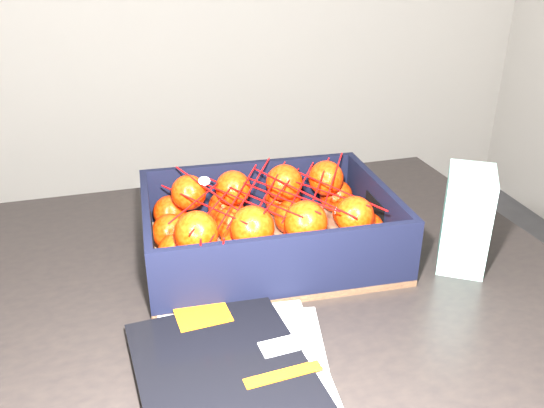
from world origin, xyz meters
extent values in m
cube|color=black|center=(-0.02, -0.08, 0.73)|extent=(1.24, 0.86, 0.04)
cylinder|color=black|center=(0.53, 0.27, 0.35)|extent=(0.06, 0.06, 0.71)
cube|color=silver|center=(-0.01, -0.33, 0.75)|extent=(0.25, 0.31, 0.01)
cube|color=silver|center=(-0.01, -0.33, 0.76)|extent=(0.22, 0.29, 0.01)
cube|color=black|center=(-0.04, -0.33, 0.77)|extent=(0.24, 0.30, 0.01)
cube|color=orange|center=(-0.05, -0.21, 0.77)|extent=(0.08, 0.06, 0.00)
cube|color=white|center=(0.04, -0.30, 0.77)|extent=(0.06, 0.04, 0.00)
cube|color=orange|center=(0.03, -0.35, 0.77)|extent=(0.10, 0.03, 0.00)
cube|color=#906442|center=(0.09, -0.03, 0.76)|extent=(0.41, 0.31, 0.01)
cube|color=black|center=(0.09, 0.12, 0.81)|extent=(0.41, 0.01, 0.12)
cube|color=black|center=(0.09, -0.18, 0.81)|extent=(0.41, 0.01, 0.12)
cube|color=black|center=(-0.11, -0.03, 0.81)|extent=(0.01, 0.29, 0.12)
cube|color=black|center=(0.29, -0.03, 0.81)|extent=(0.01, 0.29, 0.12)
sphere|color=red|center=(-0.07, -0.14, 0.80)|extent=(0.06, 0.06, 0.06)
sphere|color=red|center=(-0.07, -0.07, 0.80)|extent=(0.06, 0.06, 0.06)
sphere|color=red|center=(-0.08, 0.00, 0.80)|extent=(0.06, 0.06, 0.06)
sphere|color=red|center=(-0.07, 0.08, 0.80)|extent=(0.06, 0.06, 0.06)
sphere|color=red|center=(0.03, -0.14, 0.80)|extent=(0.07, 0.07, 0.07)
sphere|color=red|center=(0.03, -0.07, 0.80)|extent=(0.07, 0.07, 0.07)
sphere|color=red|center=(0.03, 0.01, 0.80)|extent=(0.06, 0.06, 0.06)
sphere|color=red|center=(0.03, 0.08, 0.80)|extent=(0.07, 0.07, 0.07)
sphere|color=red|center=(0.14, -0.14, 0.80)|extent=(0.06, 0.06, 0.06)
sphere|color=red|center=(0.14, -0.06, 0.80)|extent=(0.06, 0.06, 0.06)
sphere|color=red|center=(0.14, 0.01, 0.80)|extent=(0.06, 0.06, 0.06)
sphere|color=red|center=(0.14, 0.08, 0.80)|extent=(0.07, 0.07, 0.07)
sphere|color=red|center=(0.25, -0.14, 0.80)|extent=(0.07, 0.07, 0.07)
sphere|color=red|center=(0.25, -0.07, 0.80)|extent=(0.07, 0.07, 0.07)
sphere|color=red|center=(0.25, 0.00, 0.80)|extent=(0.06, 0.06, 0.06)
sphere|color=red|center=(0.25, 0.08, 0.80)|extent=(0.06, 0.06, 0.06)
sphere|color=red|center=(-0.04, -0.11, 0.85)|extent=(0.07, 0.07, 0.07)
sphere|color=red|center=(-0.04, 0.05, 0.85)|extent=(0.06, 0.06, 0.06)
sphere|color=red|center=(0.04, -0.11, 0.85)|extent=(0.07, 0.07, 0.07)
sphere|color=red|center=(0.04, 0.05, 0.85)|extent=(0.06, 0.06, 0.06)
sphere|color=red|center=(0.13, -0.11, 0.85)|extent=(0.07, 0.07, 0.07)
sphere|color=red|center=(0.14, 0.05, 0.85)|extent=(0.07, 0.07, 0.07)
sphere|color=red|center=(0.21, -0.11, 0.85)|extent=(0.06, 0.06, 0.06)
sphere|color=red|center=(0.22, 0.05, 0.85)|extent=(0.07, 0.07, 0.07)
cylinder|color=red|center=(-0.03, -0.03, 0.86)|extent=(0.12, 0.22, 0.02)
cylinder|color=red|center=(0.00, -0.02, 0.87)|extent=(0.12, 0.22, 0.03)
cylinder|color=red|center=(0.03, -0.02, 0.86)|extent=(0.12, 0.22, 0.02)
cylinder|color=red|center=(0.06, -0.03, 0.86)|extent=(0.12, 0.22, 0.02)
cylinder|color=red|center=(0.09, -0.03, 0.87)|extent=(0.12, 0.22, 0.02)
cylinder|color=red|center=(0.12, -0.04, 0.87)|extent=(0.12, 0.22, 0.02)
cylinder|color=red|center=(0.14, -0.04, 0.87)|extent=(0.12, 0.22, 0.01)
cylinder|color=red|center=(0.17, -0.02, 0.86)|extent=(0.12, 0.22, 0.02)
cylinder|color=red|center=(0.20, -0.03, 0.86)|extent=(0.12, 0.22, 0.01)
cylinder|color=red|center=(-0.03, -0.03, 0.87)|extent=(0.12, 0.22, 0.03)
cylinder|color=red|center=(0.00, -0.04, 0.86)|extent=(0.12, 0.22, 0.01)
cylinder|color=red|center=(0.03, -0.04, 0.86)|extent=(0.12, 0.22, 0.03)
cylinder|color=red|center=(0.06, -0.02, 0.87)|extent=(0.12, 0.22, 0.03)
cylinder|color=red|center=(0.09, -0.03, 0.87)|extent=(0.12, 0.22, 0.02)
cylinder|color=red|center=(0.12, -0.02, 0.87)|extent=(0.12, 0.22, 0.03)
cylinder|color=red|center=(0.14, -0.02, 0.86)|extent=(0.12, 0.22, 0.01)
cylinder|color=red|center=(0.17, -0.03, 0.86)|extent=(0.12, 0.22, 0.04)
cylinder|color=red|center=(0.20, -0.02, 0.87)|extent=(0.12, 0.22, 0.03)
cylinder|color=red|center=(-0.04, -0.17, 0.84)|extent=(0.00, 0.03, 0.09)
cylinder|color=red|center=(-0.01, -0.17, 0.84)|extent=(0.01, 0.04, 0.08)
cube|color=white|center=(0.40, -0.13, 0.83)|extent=(0.12, 0.13, 0.16)
camera|label=1|loc=(-0.10, -0.87, 1.26)|focal=37.51mm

